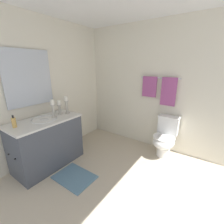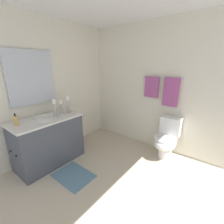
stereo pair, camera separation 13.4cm
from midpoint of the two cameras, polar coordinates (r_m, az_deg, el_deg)
name	(u,v)px [view 2 (the right image)]	position (r m, az deg, el deg)	size (l,w,h in m)	color
floor	(113,188)	(2.41, 2.06, -26.74)	(3.16, 2.98, 0.02)	beige
wall_back	(160,89)	(3.11, 18.88, 8.20)	(3.16, 0.04, 2.45)	silver
wall_left	(43,91)	(2.98, -23.29, 7.38)	(0.04, 2.98, 2.45)	silver
vanity_cabinet	(49,141)	(2.86, -21.41, -9.99)	(0.58, 1.12, 0.82)	#474C56
sink_basin	(46,120)	(2.72, -22.24, -2.96)	(0.40, 0.40, 0.24)	white
mirror	(31,78)	(2.83, -26.76, 11.34)	(0.02, 0.76, 0.88)	silver
candle_holder_tall	(68,104)	(2.86, -14.81, 2.98)	(0.09, 0.09, 0.31)	#B7B2A5
candle_holder_short	(61,106)	(2.87, -17.26, 2.12)	(0.09, 0.09, 0.25)	#B7B2A5
candle_holder_mid	(55,107)	(2.72, -19.45, 1.71)	(0.09, 0.09, 0.30)	#B7B2A5
soap_bottle	(16,120)	(2.56, -31.14, -2.74)	(0.06, 0.06, 0.18)	#E5B259
toilet	(166,139)	(3.01, 20.95, -9.55)	(0.39, 0.54, 0.75)	white
towel_bar	(162,78)	(3.01, 19.60, 11.87)	(0.02, 0.02, 0.74)	silver
towel_near_vanity	(152,87)	(3.08, 15.87, 8.99)	(0.28, 0.03, 0.39)	#A54C8C
towel_center	(171,92)	(2.97, 22.42, 6.84)	(0.27, 0.03, 0.52)	#A54C8C
bath_mat	(74,176)	(2.63, -12.71, -22.26)	(0.60, 0.44, 0.02)	slate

